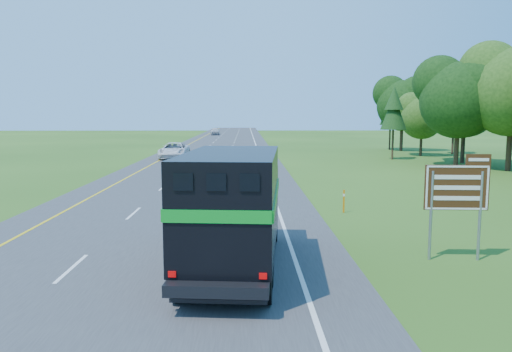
# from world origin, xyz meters

# --- Properties ---
(road) EXTENTS (15.00, 260.00, 0.04)m
(road) POSITION_xyz_m (0.00, 50.00, 0.02)
(road) COLOR #38383A
(road) RESTS_ON ground
(lane_markings) EXTENTS (11.15, 260.00, 0.01)m
(lane_markings) POSITION_xyz_m (0.00, 50.00, 0.04)
(lane_markings) COLOR yellow
(lane_markings) RESTS_ON road
(horse_truck) EXTENTS (3.39, 8.81, 3.82)m
(horse_truck) POSITION_xyz_m (3.44, 10.89, 2.08)
(horse_truck) COLOR black
(horse_truck) RESTS_ON road
(white_suv) EXTENTS (2.99, 6.46, 1.79)m
(white_suv) POSITION_xyz_m (-4.20, 51.38, 0.94)
(white_suv) COLOR silver
(white_suv) RESTS_ON road
(far_car) EXTENTS (2.50, 5.38, 1.78)m
(far_car) POSITION_xyz_m (-3.52, 115.80, 0.93)
(far_car) COLOR #BBBBC2
(far_car) RESTS_ON road
(exit_sign) EXTENTS (2.16, 0.22, 3.67)m
(exit_sign) POSITION_xyz_m (11.02, 11.79, 2.38)
(exit_sign) COLOR gray
(exit_sign) RESTS_ON ground
(delineator) EXTENTS (0.10, 0.05, 1.18)m
(delineator) POSITION_xyz_m (8.82, 20.15, 0.63)
(delineator) COLOR orange
(delineator) RESTS_ON ground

